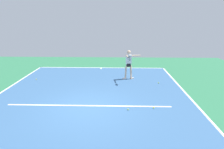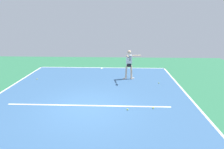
% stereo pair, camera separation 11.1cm
% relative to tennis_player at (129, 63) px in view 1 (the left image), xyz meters
% --- Properties ---
extents(ground_plane, '(22.21, 22.21, 0.00)m').
position_rel_tennis_player_xyz_m(ground_plane, '(1.98, 4.11, -1.09)').
color(ground_plane, '#2D754C').
extents(court_surface, '(9.79, 13.98, 0.00)m').
position_rel_tennis_player_xyz_m(court_surface, '(1.98, 4.11, -1.08)').
color(court_surface, '#38608E').
rests_on(court_surface, ground_plane).
extents(court_line_baseline_near, '(9.79, 0.10, 0.01)m').
position_rel_tennis_player_xyz_m(court_line_baseline_near, '(1.98, -2.83, -1.08)').
color(court_line_baseline_near, white).
rests_on(court_line_baseline_near, ground_plane).
extents(court_line_sideline_left, '(0.10, 13.98, 0.01)m').
position_rel_tennis_player_xyz_m(court_line_sideline_left, '(-2.86, 4.11, -1.08)').
color(court_line_sideline_left, white).
rests_on(court_line_sideline_left, ground_plane).
extents(court_line_service, '(7.34, 0.10, 0.01)m').
position_rel_tennis_player_xyz_m(court_line_service, '(1.98, 3.93, -1.08)').
color(court_line_service, white).
rests_on(court_line_service, ground_plane).
extents(court_line_centre_mark, '(0.10, 0.30, 0.01)m').
position_rel_tennis_player_xyz_m(court_line_centre_mark, '(1.98, -2.63, -1.08)').
color(court_line_centre_mark, white).
rests_on(court_line_centre_mark, ground_plane).
extents(tennis_player, '(1.12, 1.26, 1.86)m').
position_rel_tennis_player_xyz_m(tennis_player, '(0.00, 0.00, 0.00)').
color(tennis_player, beige).
rests_on(tennis_player, ground_plane).
extents(tennis_ball_near_player, '(0.07, 0.07, 0.07)m').
position_rel_tennis_player_xyz_m(tennis_ball_near_player, '(-1.76, 0.80, -1.05)').
color(tennis_ball_near_player, '#C6E53D').
rests_on(tennis_ball_near_player, ground_plane).
extents(tennis_ball_by_baseline, '(0.07, 0.07, 0.07)m').
position_rel_tennis_player_xyz_m(tennis_ball_by_baseline, '(-0.87, 4.11, -1.05)').
color(tennis_ball_by_baseline, yellow).
rests_on(tennis_ball_by_baseline, ground_plane).
extents(tennis_ball_far_corner, '(0.07, 0.07, 0.07)m').
position_rel_tennis_player_xyz_m(tennis_ball_far_corner, '(5.84, 0.32, -1.05)').
color(tennis_ball_far_corner, yellow).
rests_on(tennis_ball_far_corner, ground_plane).
extents(tennis_ball_by_sideline, '(0.07, 0.07, 0.07)m').
position_rel_tennis_player_xyz_m(tennis_ball_by_sideline, '(0.25, 4.30, -1.05)').
color(tennis_ball_by_sideline, '#C6E53D').
rests_on(tennis_ball_by_sideline, ground_plane).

